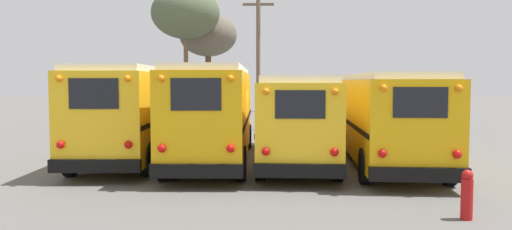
# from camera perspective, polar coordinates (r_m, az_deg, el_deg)

# --- Properties ---
(ground_plane) EXTENTS (160.00, 160.00, 0.00)m
(ground_plane) POSITION_cam_1_polar(r_m,az_deg,el_deg) (18.15, 0.02, -5.14)
(ground_plane) COLOR #5B5956
(school_bus_0) EXTENTS (2.84, 9.71, 3.33)m
(school_bus_0) POSITION_cam_1_polar(r_m,az_deg,el_deg) (18.74, -13.65, 0.60)
(school_bus_0) COLOR yellow
(school_bus_0) RESTS_ON ground
(school_bus_1) EXTENTS (2.60, 9.90, 3.33)m
(school_bus_1) POSITION_cam_1_polar(r_m,az_deg,el_deg) (17.68, -4.81, 0.49)
(school_bus_1) COLOR #EAAA0F
(school_bus_1) RESTS_ON ground
(school_bus_2) EXTENTS (2.82, 10.26, 2.99)m
(school_bus_2) POSITION_cam_1_polar(r_m,az_deg,el_deg) (17.87, 4.74, -0.01)
(school_bus_2) COLOR yellow
(school_bus_2) RESTS_ON ground
(school_bus_3) EXTENTS (2.95, 10.58, 3.09)m
(school_bus_3) POSITION_cam_1_polar(r_m,az_deg,el_deg) (17.96, 14.26, 0.06)
(school_bus_3) COLOR #EAAA0F
(school_bus_3) RESTS_ON ground
(utility_pole) EXTENTS (1.80, 0.24, 8.29)m
(utility_pole) POSITION_cam_1_polar(r_m,az_deg,el_deg) (29.20, 0.26, 6.83)
(utility_pole) COLOR brown
(utility_pole) RESTS_ON ground
(bare_tree_0) EXTENTS (3.74, 3.74, 7.28)m
(bare_tree_0) POSITION_cam_1_polar(r_m,az_deg,el_deg) (32.93, -5.50, 9.00)
(bare_tree_0) COLOR brown
(bare_tree_0) RESTS_ON ground
(bare_tree_1) EXTENTS (4.12, 4.12, 8.50)m
(bare_tree_1) POSITION_cam_1_polar(r_m,az_deg,el_deg) (30.86, -8.06, 11.40)
(bare_tree_1) COLOR brown
(bare_tree_1) RESTS_ON ground
(fence_line) EXTENTS (16.93, 0.06, 1.42)m
(fence_line) POSITION_cam_1_polar(r_m,az_deg,el_deg) (24.30, 0.40, -0.54)
(fence_line) COLOR #939399
(fence_line) RESTS_ON ground
(fire_hydrant) EXTENTS (0.24, 0.24, 1.03)m
(fire_hydrant) POSITION_cam_1_polar(r_m,az_deg,el_deg) (11.19, 22.97, -8.36)
(fire_hydrant) COLOR #B21414
(fire_hydrant) RESTS_ON ground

